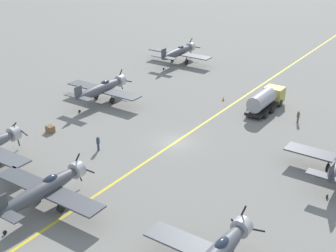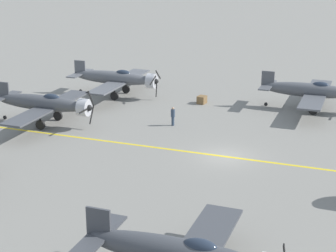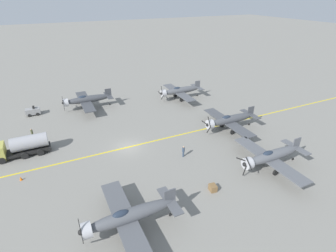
{
  "view_description": "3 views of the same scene",
  "coord_description": "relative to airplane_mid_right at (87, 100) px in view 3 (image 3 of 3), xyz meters",
  "views": [
    {
      "loc": [
        26.68,
        -40.54,
        24.15
      ],
      "look_at": [
        0.91,
        -2.85,
        3.38
      ],
      "focal_mm": 50.0,
      "sensor_mm": 36.0,
      "label": 1
    },
    {
      "loc": [
        40.13,
        10.17,
        15.98
      ],
      "look_at": [
        -1.22,
        -5.22,
        1.56
      ],
      "focal_mm": 60.0,
      "sensor_mm": 36.0,
      "label": 2
    },
    {
      "loc": [
        -34.1,
        9.41,
        21.64
      ],
      "look_at": [
        0.39,
        -7.11,
        1.96
      ],
      "focal_mm": 28.0,
      "sensor_mm": 36.0,
      "label": 3
    }
  ],
  "objects": [
    {
      "name": "fuel_tanker",
      "position": [
        -13.53,
        12.06,
        -0.5
      ],
      "size": [
        2.68,
        8.0,
        2.98
      ],
      "color": "black",
      "rests_on": "ground"
    },
    {
      "name": "taxiway_stripe",
      "position": [
        -18.12,
        -2.82,
        -2.01
      ],
      "size": [
        0.3,
        160.0,
        0.01
      ],
      "primitive_type": "cube",
      "color": "yellow",
      "rests_on": "ground"
    },
    {
      "name": "supply_crate_by_tanker",
      "position": [
        -32.18,
        -9.05,
        -1.61
      ],
      "size": [
        1.06,
        0.93,
        0.8
      ],
      "primitive_type": "cube",
      "rotation": [
        0.0,
        0.0,
        -0.14
      ],
      "color": "brown",
      "rests_on": "ground"
    },
    {
      "name": "airplane_near_right",
      "position": [
        -3.47,
        -19.68,
        0.0
      ],
      "size": [
        12.0,
        9.98,
        3.73
      ],
      "rotation": [
        0.0,
        0.0,
        -0.06
      ],
      "color": "#52545A",
      "rests_on": "ground"
    },
    {
      "name": "tow_tractor",
      "position": [
        1.46,
        10.22,
        -1.22
      ],
      "size": [
        1.57,
        2.6,
        1.79
      ],
      "color": "gray",
      "rests_on": "ground"
    },
    {
      "name": "ground_crew_walking",
      "position": [
        -24.12,
        -9.35,
        -1.05
      ],
      "size": [
        0.38,
        0.38,
        1.75
      ],
      "color": "#334256",
      "rests_on": "ground"
    },
    {
      "name": "airplane_near_center",
      "position": [
        -20.32,
        -20.43,
        0.0
      ],
      "size": [
        12.0,
        9.98,
        3.65
      ],
      "rotation": [
        0.0,
        0.0,
        -0.01
      ],
      "color": "#474A4F",
      "rests_on": "ground"
    },
    {
      "name": "traffic_cone",
      "position": [
        -19.86,
        12.09,
        -1.74
      ],
      "size": [
        0.36,
        0.36,
        0.55
      ],
      "primitive_type": "cone",
      "color": "orange",
      "rests_on": "ground"
    },
    {
      "name": "airplane_mid_right",
      "position": [
        0.0,
        0.0,
        0.0
      ],
      "size": [
        12.0,
        9.98,
        3.65
      ],
      "rotation": [
        0.0,
        0.0,
        -0.31
      ],
      "color": "#404247",
      "rests_on": "ground"
    },
    {
      "name": "ground_crew_inspecting",
      "position": [
        -8.38,
        10.5,
        -1.12
      ],
      "size": [
        0.36,
        0.36,
        1.64
      ],
      "color": "#515638",
      "rests_on": "ground"
    },
    {
      "name": "airplane_near_left",
      "position": [
        -31.75,
        -18.57,
        0.0
      ],
      "size": [
        12.0,
        9.98,
        3.65
      ],
      "rotation": [
        0.0,
        0.0,
        0.05
      ],
      "color": "#585A5F",
      "rests_on": "ground"
    },
    {
      "name": "ground_plane",
      "position": [
        -18.12,
        -2.82,
        -2.01
      ],
      "size": [
        400.0,
        400.0,
        0.0
      ],
      "primitive_type": "plane",
      "color": "gray"
    },
    {
      "name": "airplane_mid_left",
      "position": [
        -33.61,
        1.98,
        0.0
      ],
      "size": [
        12.0,
        9.98,
        3.65
      ],
      "rotation": [
        0.0,
        0.0,
        -0.13
      ],
      "color": "#505257",
      "rests_on": "ground"
    }
  ]
}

